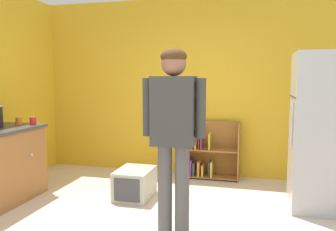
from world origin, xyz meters
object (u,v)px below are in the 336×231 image
at_px(refrigerator, 324,132).
at_px(red_cup, 33,121).
at_px(standing_person, 174,126).
at_px(orange_cup, 19,121).
at_px(pet_carrier, 135,183).
at_px(bookshelf, 208,154).

xyz_separation_m(refrigerator, red_cup, (-3.50, -0.39, 0.06)).
bearing_deg(standing_person, red_cup, 158.07).
distance_m(refrigerator, orange_cup, 3.70).
distance_m(pet_carrier, orange_cup, 1.67).
xyz_separation_m(bookshelf, standing_person, (-0.03, -2.09, 0.70)).
bearing_deg(pet_carrier, orange_cup, -171.20).
distance_m(bookshelf, red_cup, 2.50).
relative_size(standing_person, orange_cup, 18.39).
xyz_separation_m(red_cup, orange_cup, (-0.17, -0.05, 0.00)).
xyz_separation_m(bookshelf, pet_carrier, (-0.77, -1.09, -0.18)).
bearing_deg(pet_carrier, bookshelf, 54.82).
bearing_deg(pet_carrier, refrigerator, 5.65).
height_order(pet_carrier, orange_cup, orange_cup).
height_order(standing_person, pet_carrier, standing_person).
relative_size(refrigerator, standing_person, 1.02).
height_order(bookshelf, standing_person, standing_person).
relative_size(bookshelf, orange_cup, 8.95).
bearing_deg(red_cup, refrigerator, 6.36).
bearing_deg(refrigerator, red_cup, -173.64).
relative_size(refrigerator, bookshelf, 2.09).
relative_size(red_cup, orange_cup, 1.00).
bearing_deg(orange_cup, pet_carrier, 8.80).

